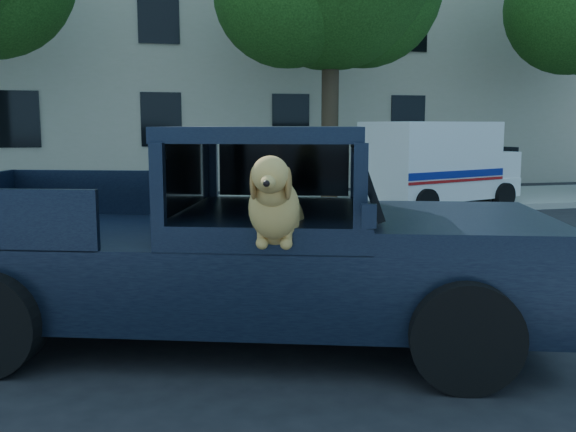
# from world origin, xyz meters

# --- Properties ---
(ground) EXTENTS (120.00, 120.00, 0.00)m
(ground) POSITION_xyz_m (0.00, 0.00, 0.00)
(ground) COLOR black
(ground) RESTS_ON ground
(far_sidewalk) EXTENTS (60.00, 4.00, 0.15)m
(far_sidewalk) POSITION_xyz_m (0.00, 9.20, 0.07)
(far_sidewalk) COLOR gray
(far_sidewalk) RESTS_ON ground
(lane_stripes) EXTENTS (21.60, 0.14, 0.01)m
(lane_stripes) POSITION_xyz_m (2.00, 3.40, 0.01)
(lane_stripes) COLOR silver
(lane_stripes) RESTS_ON ground
(building_main) EXTENTS (26.00, 6.00, 9.00)m
(building_main) POSITION_xyz_m (3.00, 16.50, 4.50)
(building_main) COLOR #BDB19C
(building_main) RESTS_ON ground
(pickup_truck) EXTENTS (6.05, 3.95, 2.02)m
(pickup_truck) POSITION_xyz_m (0.75, -0.26, 0.68)
(pickup_truck) COLOR black
(pickup_truck) RESTS_ON ground
(mail_truck) EXTENTS (4.21, 2.96, 2.11)m
(mail_truck) POSITION_xyz_m (7.21, 7.93, 0.92)
(mail_truck) COLOR silver
(mail_truck) RESTS_ON ground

